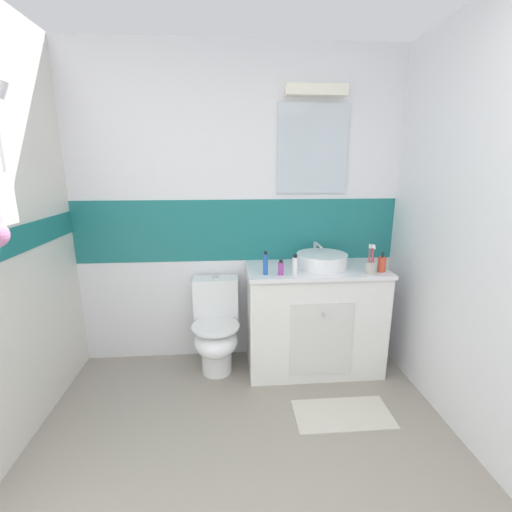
{
  "coord_description": "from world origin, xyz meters",
  "views": [
    {
      "loc": [
        -0.08,
        -0.4,
        1.6
      ],
      "look_at": [
        0.11,
        1.94,
        1.0
      ],
      "focal_mm": 24.46,
      "sensor_mm": 36.0,
      "label": 1
    }
  ],
  "objects_px": {
    "toothpaste_tube_upright": "(265,264)",
    "deodorant_spray_can": "(295,265)",
    "sink_basin": "(322,260)",
    "toilet": "(216,329)",
    "perfume_flask_small": "(281,268)",
    "soap_dispenser": "(382,264)",
    "toothbrush_cup": "(371,266)"
  },
  "relations": [
    {
      "from": "soap_dispenser",
      "to": "deodorant_spray_can",
      "type": "bearing_deg",
      "value": -178.05
    },
    {
      "from": "perfume_flask_small",
      "to": "deodorant_spray_can",
      "type": "bearing_deg",
      "value": 0.58
    },
    {
      "from": "soap_dispenser",
      "to": "deodorant_spray_can",
      "type": "relative_size",
      "value": 1.01
    },
    {
      "from": "toothbrush_cup",
      "to": "deodorant_spray_can",
      "type": "distance_m",
      "value": 0.56
    },
    {
      "from": "perfume_flask_small",
      "to": "deodorant_spray_can",
      "type": "height_order",
      "value": "deodorant_spray_can"
    },
    {
      "from": "toothpaste_tube_upright",
      "to": "perfume_flask_small",
      "type": "bearing_deg",
      "value": -9.92
    },
    {
      "from": "toilet",
      "to": "soap_dispenser",
      "type": "height_order",
      "value": "soap_dispenser"
    },
    {
      "from": "sink_basin",
      "to": "deodorant_spray_can",
      "type": "height_order",
      "value": "sink_basin"
    },
    {
      "from": "toilet",
      "to": "perfume_flask_small",
      "type": "bearing_deg",
      "value": -21.11
    },
    {
      "from": "deodorant_spray_can",
      "to": "sink_basin",
      "type": "bearing_deg",
      "value": 36.92
    },
    {
      "from": "toilet",
      "to": "soap_dispenser",
      "type": "relative_size",
      "value": 5.04
    },
    {
      "from": "sink_basin",
      "to": "toothbrush_cup",
      "type": "bearing_deg",
      "value": -32.52
    },
    {
      "from": "toilet",
      "to": "toothbrush_cup",
      "type": "xyz_separation_m",
      "value": [
        1.14,
        -0.2,
        0.55
      ]
    },
    {
      "from": "sink_basin",
      "to": "deodorant_spray_can",
      "type": "bearing_deg",
      "value": -143.08
    },
    {
      "from": "sink_basin",
      "to": "toothpaste_tube_upright",
      "type": "bearing_deg",
      "value": -159.99
    },
    {
      "from": "toilet",
      "to": "perfume_flask_small",
      "type": "xyz_separation_m",
      "value": [
        0.48,
        -0.19,
        0.55
      ]
    },
    {
      "from": "toilet",
      "to": "toothbrush_cup",
      "type": "height_order",
      "value": "toothbrush_cup"
    },
    {
      "from": "perfume_flask_small",
      "to": "toothpaste_tube_upright",
      "type": "bearing_deg",
      "value": 170.08
    },
    {
      "from": "toothbrush_cup",
      "to": "toilet",
      "type": "bearing_deg",
      "value": 170.13
    },
    {
      "from": "sink_basin",
      "to": "toothpaste_tube_upright",
      "type": "relative_size",
      "value": 2.53
    },
    {
      "from": "soap_dispenser",
      "to": "toothpaste_tube_upright",
      "type": "relative_size",
      "value": 0.87
    },
    {
      "from": "deodorant_spray_can",
      "to": "perfume_flask_small",
      "type": "bearing_deg",
      "value": -179.42
    },
    {
      "from": "perfume_flask_small",
      "to": "sink_basin",
      "type": "bearing_deg",
      "value": 28.07
    },
    {
      "from": "perfume_flask_small",
      "to": "soap_dispenser",
      "type": "bearing_deg",
      "value": 1.76
    },
    {
      "from": "perfume_flask_small",
      "to": "deodorant_spray_can",
      "type": "xyz_separation_m",
      "value": [
        0.1,
        0.0,
        0.02
      ]
    },
    {
      "from": "toothpaste_tube_upright",
      "to": "sink_basin",
      "type": "bearing_deg",
      "value": 20.01
    },
    {
      "from": "perfume_flask_small",
      "to": "deodorant_spray_can",
      "type": "relative_size",
      "value": 0.76
    },
    {
      "from": "sink_basin",
      "to": "toilet",
      "type": "height_order",
      "value": "sink_basin"
    },
    {
      "from": "toilet",
      "to": "deodorant_spray_can",
      "type": "height_order",
      "value": "deodorant_spray_can"
    },
    {
      "from": "toilet",
      "to": "toothpaste_tube_upright",
      "type": "relative_size",
      "value": 4.39
    },
    {
      "from": "soap_dispenser",
      "to": "toothpaste_tube_upright",
      "type": "xyz_separation_m",
      "value": [
        -0.86,
        -0.0,
        0.03
      ]
    },
    {
      "from": "toothpaste_tube_upright",
      "to": "deodorant_spray_can",
      "type": "relative_size",
      "value": 1.16
    }
  ]
}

